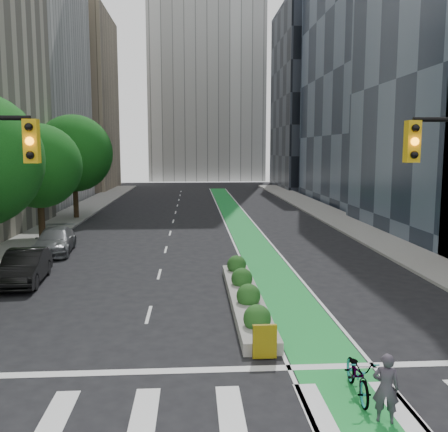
{
  "coord_description": "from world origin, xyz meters",
  "views": [
    {
      "loc": [
        -0.84,
        -11.88,
        6.06
      ],
      "look_at": [
        0.6,
        10.86,
        3.0
      ],
      "focal_mm": 40.0,
      "sensor_mm": 36.0,
      "label": 1
    }
  ],
  "objects": [
    {
      "name": "ground",
      "position": [
        0.0,
        0.0,
        0.0
      ],
      "size": [
        160.0,
        160.0,
        0.0
      ],
      "primitive_type": "plane",
      "color": "black",
      "rests_on": "ground"
    },
    {
      "name": "sidewalk_left",
      "position": [
        -11.8,
        25.0,
        0.07
      ],
      "size": [
        3.6,
        90.0,
        0.15
      ],
      "primitive_type": "cube",
      "color": "gray",
      "rests_on": "ground"
    },
    {
      "name": "sidewalk_right",
      "position": [
        11.8,
        25.0,
        0.07
      ],
      "size": [
        3.6,
        90.0,
        0.15
      ],
      "primitive_type": "cube",
      "color": "gray",
      "rests_on": "ground"
    },
    {
      "name": "bike_lane_paint",
      "position": [
        3.0,
        30.0,
        0.01
      ],
      "size": [
        2.2,
        70.0,
        0.01
      ],
      "primitive_type": "cube",
      "color": "#1A9136",
      "rests_on": "ground"
    },
    {
      "name": "building_tan_far",
      "position": [
        -20.0,
        66.0,
        13.0
      ],
      "size": [
        14.0,
        16.0,
        26.0
      ],
      "primitive_type": "cube",
      "color": "tan",
      "rests_on": "ground"
    },
    {
      "name": "building_glass_far",
      "position": [
        21.0,
        45.0,
        21.0
      ],
      "size": [
        14.0,
        24.0,
        42.0
      ],
      "primitive_type": "cube",
      "color": "#19212D",
      "rests_on": "ground"
    },
    {
      "name": "building_dark_end",
      "position": [
        20.0,
        68.0,
        14.0
      ],
      "size": [
        14.0,
        18.0,
        28.0
      ],
      "primitive_type": "cube",
      "color": "black",
      "rests_on": "ground"
    },
    {
      "name": "tree_midfar",
      "position": [
        -11.0,
        22.0,
        4.95
      ],
      "size": [
        5.6,
        5.6,
        7.76
      ],
      "color": "black",
      "rests_on": "ground"
    },
    {
      "name": "tree_far",
      "position": [
        -11.0,
        32.0,
        5.69
      ],
      "size": [
        6.6,
        6.6,
        9.0
      ],
      "color": "black",
      "rests_on": "ground"
    },
    {
      "name": "median_planter",
      "position": [
        1.2,
        7.04,
        0.37
      ],
      "size": [
        1.2,
        10.26,
        1.1
      ],
      "color": "gray",
      "rests_on": "ground"
    },
    {
      "name": "bicycle",
      "position": [
        3.21,
        -0.42,
        0.52
      ],
      "size": [
        0.83,
        2.04,
        1.05
      ],
      "primitive_type": "imported",
      "rotation": [
        0.0,
        0.0,
        -0.07
      ],
      "color": "gray",
      "rests_on": "ground"
    },
    {
      "name": "cyclist",
      "position": [
        3.4,
        -1.68,
        0.8
      ],
      "size": [
        0.68,
        0.56,
        1.6
      ],
      "primitive_type": "imported",
      "rotation": [
        0.0,
        0.0,
        2.81
      ],
      "color": "#3C3641",
      "rests_on": "ground"
    },
    {
      "name": "parked_car_left_mid",
      "position": [
        -8.48,
        10.76,
        0.76
      ],
      "size": [
        2.01,
        4.74,
        1.52
      ],
      "primitive_type": "imported",
      "rotation": [
        0.0,
        0.0,
        0.09
      ],
      "color": "black",
      "rests_on": "ground"
    },
    {
      "name": "parked_car_left_far",
      "position": [
        -8.94,
        17.49,
        0.73
      ],
      "size": [
        2.55,
        5.19,
        1.45
      ],
      "primitive_type": "imported",
      "rotation": [
        0.0,
        0.0,
        0.11
      ],
      "color": "slate",
      "rests_on": "ground"
    }
  ]
}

